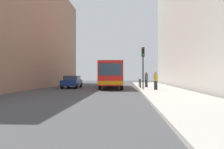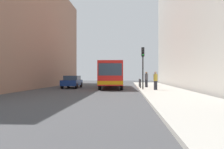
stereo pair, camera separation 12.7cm
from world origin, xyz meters
The scene contains 12 objects.
ground_plane centered at (0.00, 0.00, 0.00)m, with size 80.00×80.00×0.00m, color #424244.
sidewalk centered at (5.40, 0.00, 0.07)m, with size 4.40×40.00×0.15m, color #ADA89E.
building_left centered at (-11.50, 4.00, 7.24)m, with size 7.00×32.00×14.49m, color #936B56.
building_right centered at (11.50, 4.00, 8.86)m, with size 7.00×32.00×17.73m, color #BCB7AD.
bus centered at (0.12, 3.88, 1.73)m, with size 3.02×11.12×3.00m.
car_beside_bus centered at (-4.60, 3.19, 0.78)m, with size 1.98×4.46×1.48m.
traffic_light centered at (3.55, -1.29, 3.01)m, with size 0.28×0.33×4.10m.
bollard_near centered at (3.45, 0.90, 0.62)m, with size 0.11×0.11×0.95m, color black.
bollard_mid centered at (3.45, 3.28, 0.62)m, with size 0.11×0.11×0.95m, color black.
pedestrian_near_signal centered at (4.69, -1.94, 1.01)m, with size 0.38×0.38×1.72m.
pedestrian_mid_sidewalk centered at (4.22, 2.59, 1.04)m, with size 0.38×0.38×1.78m.
pedestrian_far_sidewalk centered at (5.70, 6.21, 0.93)m, with size 0.38×0.38×1.57m.
Camera 1 is at (1.91, -22.90, 1.54)m, focal length 35.31 mm.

